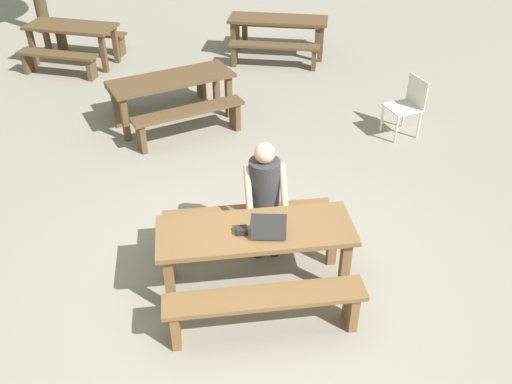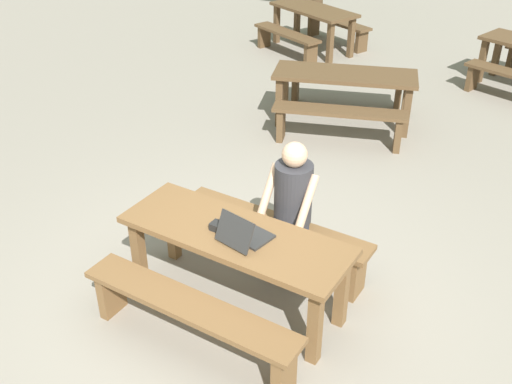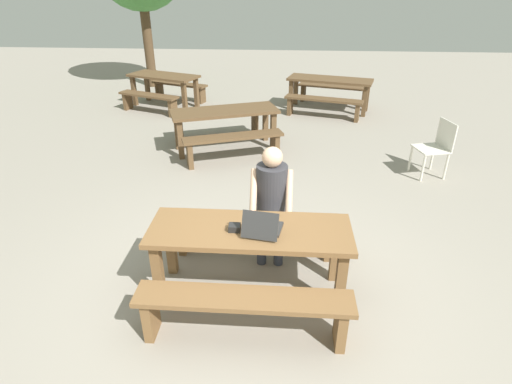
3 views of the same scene
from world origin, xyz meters
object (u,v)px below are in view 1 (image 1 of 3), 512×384
(picnic_table_front, at_px, (256,239))
(small_pouch, at_px, (242,230))
(person_seated, at_px, (265,190))
(laptop, at_px, (269,226))
(picnic_table_distant, at_px, (72,32))
(picnic_table_mid, at_px, (172,85))
(plastic_chair, at_px, (407,105))
(picnic_table_rear, at_px, (278,24))

(picnic_table_front, height_order, small_pouch, small_pouch)
(small_pouch, relative_size, person_seated, 0.08)
(laptop, height_order, picnic_table_distant, laptop)
(picnic_table_mid, height_order, picnic_table_distant, picnic_table_distant)
(plastic_chair, distance_m, picnic_table_rear, 3.68)
(laptop, distance_m, picnic_table_mid, 3.89)
(person_seated, bearing_deg, small_pouch, -116.45)
(picnic_table_rear, bearing_deg, small_pouch, -87.06)
(plastic_chair, height_order, picnic_table_mid, plastic_chair)
(person_seated, xyz_separation_m, picnic_table_distant, (-2.73, 5.79, -0.15))
(small_pouch, relative_size, plastic_chair, 0.12)
(picnic_table_front, bearing_deg, plastic_chair, 47.85)
(picnic_table_front, bearing_deg, picnic_table_mid, 101.41)
(plastic_chair, relative_size, picnic_table_distant, 0.49)
(laptop, relative_size, plastic_chair, 0.46)
(picnic_table_front, distance_m, plastic_chair, 3.88)
(laptop, height_order, small_pouch, laptop)
(plastic_chair, bearing_deg, person_seated, -60.66)
(picnic_table_mid, height_order, picnic_table_rear, picnic_table_rear)
(small_pouch, bearing_deg, picnic_table_mid, 99.29)
(small_pouch, bearing_deg, laptop, -2.81)
(laptop, xyz_separation_m, person_seated, (0.06, 0.64, -0.02))
(small_pouch, bearing_deg, plastic_chair, 46.79)
(small_pouch, xyz_separation_m, person_seated, (0.31, 0.63, 0.01))
(laptop, distance_m, small_pouch, 0.26)
(plastic_chair, bearing_deg, picnic_table_distant, -138.12)
(person_seated, distance_m, picnic_table_distant, 6.40)
(picnic_table_front, xyz_separation_m, picnic_table_rear, (1.29, 6.31, 0.00))
(laptop, relative_size, picnic_table_rear, 0.20)
(small_pouch, height_order, plastic_chair, plastic_chair)
(picnic_table_front, height_order, person_seated, person_seated)
(picnic_table_front, xyz_separation_m, laptop, (0.12, -0.05, 0.18))
(picnic_table_front, height_order, picnic_table_mid, same)
(small_pouch, distance_m, picnic_table_mid, 3.83)
(picnic_table_rear, bearing_deg, laptop, -84.85)
(plastic_chair, relative_size, picnic_table_mid, 0.44)
(picnic_table_rear, bearing_deg, picnic_table_distant, -165.40)
(picnic_table_mid, bearing_deg, person_seated, -93.69)
(picnic_table_rear, bearing_deg, person_seated, -85.42)
(laptop, distance_m, plastic_chair, 3.86)
(picnic_table_mid, relative_size, picnic_table_distant, 1.10)
(picnic_table_front, xyz_separation_m, person_seated, (0.18, 0.59, 0.16))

